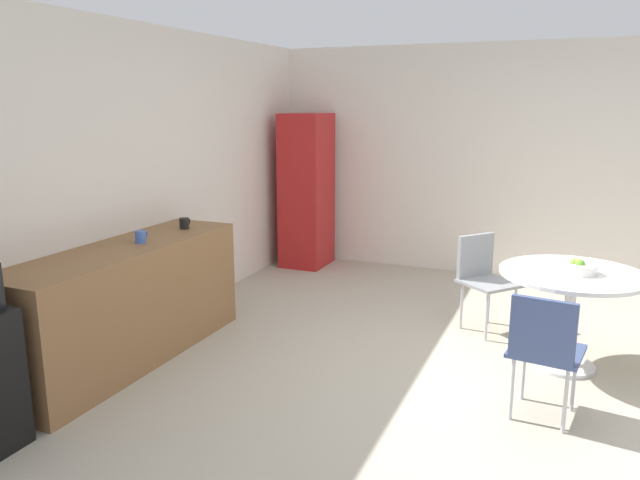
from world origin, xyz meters
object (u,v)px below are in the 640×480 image
mug_white (140,237)px  chair_gray (482,271)px  chair_navy (544,343)px  locker_cabinet (307,191)px  fruit_bowl (579,268)px  mug_green (184,223)px  round_table (571,292)px

mug_white → chair_gray: bearing=-56.0°
chair_navy → mug_white: mug_white is taller
chair_navy → mug_white: 2.98m
locker_cabinet → fruit_bowl: locker_cabinet is taller
mug_white → mug_green: bearing=0.6°
fruit_bowl → mug_green: 3.15m
locker_cabinet → mug_white: locker_cabinet is taller
locker_cabinet → mug_white: (-2.99, 0.06, 0.03)m
chair_gray → mug_green: size_ratio=6.43×
chair_navy → mug_green: (0.51, 2.96, 0.43)m
locker_cabinet → round_table: size_ratio=1.76×
locker_cabinet → chair_gray: bearing=-121.3°
fruit_bowl → chair_gray: bearing=50.7°
locker_cabinet → chair_navy: (-2.92, -2.89, -0.39)m
chair_navy → chair_gray: bearing=21.3°
fruit_bowl → mug_green: bearing=97.1°
chair_gray → round_table: bearing=-129.5°
chair_gray → mug_white: size_ratio=6.43×
mug_white → mug_green: size_ratio=1.00×
locker_cabinet → fruit_bowl: (-2.02, -3.06, -0.13)m
mug_green → locker_cabinet: bearing=-1.5°
mug_white → mug_green: 0.58m
round_table → fruit_bowl: bearing=-125.5°
round_table → mug_green: 3.13m
chair_gray → mug_white: (-1.59, 2.36, 0.43)m
locker_cabinet → mug_white: size_ratio=14.20×
fruit_bowl → round_table: bearing=54.5°
chair_gray → fruit_bowl: (-0.62, -0.76, 0.27)m
fruit_bowl → locker_cabinet: bearing=56.6°
round_table → fruit_bowl: 0.20m
chair_gray → mug_white: bearing=124.0°
locker_cabinet → chair_gray: 2.72m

